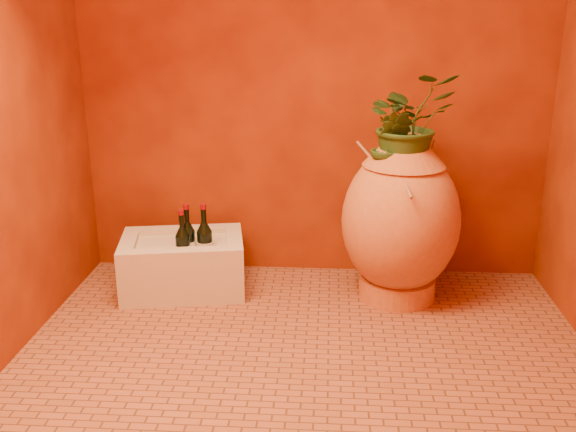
# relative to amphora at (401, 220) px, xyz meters

# --- Properties ---
(floor) EXTENTS (2.50, 2.50, 0.00)m
(floor) POSITION_rel_amphora_xyz_m (-0.45, -0.65, -0.42)
(floor) COLOR brown
(floor) RESTS_ON ground
(wall_back) EXTENTS (2.50, 0.02, 2.50)m
(wall_back) POSITION_rel_amphora_xyz_m (-0.45, 0.35, 0.83)
(wall_back) COLOR #5C1905
(wall_back) RESTS_ON ground
(amphora) EXTENTS (0.61, 0.63, 0.85)m
(amphora) POSITION_rel_amphora_xyz_m (0.00, 0.00, 0.00)
(amphora) COLOR #C47037
(amphora) RESTS_ON floor
(stone_basin) EXTENTS (0.69, 0.53, 0.29)m
(stone_basin) POSITION_rel_amphora_xyz_m (-1.12, 0.01, -0.28)
(stone_basin) COLOR beige
(stone_basin) RESTS_ON floor
(wine_bottle_a) EXTENTS (0.08, 0.08, 0.33)m
(wine_bottle_a) POSITION_rel_amphora_xyz_m (-1.08, -0.03, -0.14)
(wine_bottle_a) COLOR black
(wine_bottle_a) RESTS_ON stone_basin
(wine_bottle_b) EXTENTS (0.08, 0.08, 0.33)m
(wine_bottle_b) POSITION_rel_amphora_xyz_m (-0.99, -0.04, -0.14)
(wine_bottle_b) COLOR black
(wine_bottle_b) RESTS_ON stone_basin
(wine_bottle_c) EXTENTS (0.08, 0.08, 0.31)m
(wine_bottle_c) POSITION_rel_amphora_xyz_m (-1.10, -0.08, -0.15)
(wine_bottle_c) COLOR black
(wine_bottle_c) RESTS_ON stone_basin
(wall_tap) EXTENTS (0.08, 0.16, 0.18)m
(wall_tap) POSITION_rel_amphora_xyz_m (-0.02, 0.26, 0.41)
(wall_tap) COLOR #A87026
(wall_tap) RESTS_ON wall_back
(plant_main) EXTENTS (0.54, 0.50, 0.48)m
(plant_main) POSITION_rel_amphora_xyz_m (0.01, 0.01, 0.49)
(plant_main) COLOR #234518
(plant_main) RESTS_ON amphora
(plant_side) EXTENTS (0.23, 0.21, 0.35)m
(plant_side) POSITION_rel_amphora_xyz_m (-0.07, -0.05, 0.39)
(plant_side) COLOR #234518
(plant_side) RESTS_ON amphora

